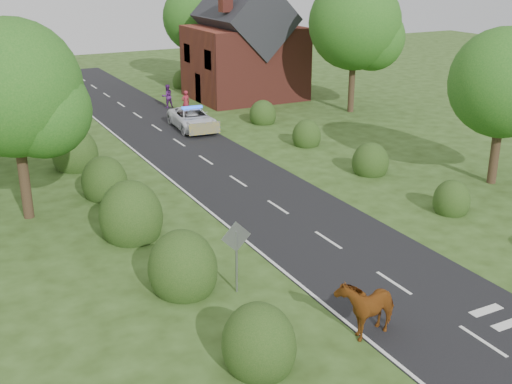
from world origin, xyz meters
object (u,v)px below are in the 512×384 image
cow (366,309)px  pedestrian_purple (167,96)px  road_sign (236,246)px  pedestrian_red (186,103)px  police_van (192,119)px

cow → pedestrian_purple: size_ratio=1.21×
road_sign → pedestrian_purple: size_ratio=1.46×
cow → pedestrian_red: (5.80, 28.56, 0.12)m
police_van → pedestrian_purple: pedestrian_purple is taller
road_sign → cow: (2.34, -3.92, -0.91)m
cow → police_van: 25.05m
road_sign → police_van: bearing=71.3°
cow → road_sign: bearing=-159.7°
road_sign → pedestrian_purple: bearing=74.1°
police_van → cow: bearing=-96.1°
pedestrian_red → police_van: bearing=66.0°
road_sign → pedestrian_purple: road_sign is taller
cow → pedestrian_red: pedestrian_red is taller
pedestrian_red → pedestrian_purple: 2.74m
road_sign → pedestrian_red: 25.96m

